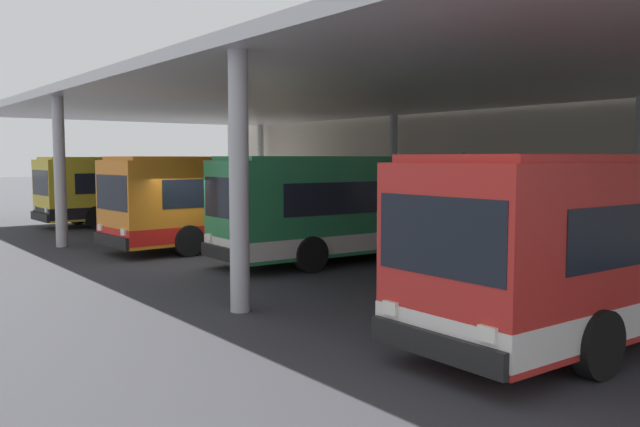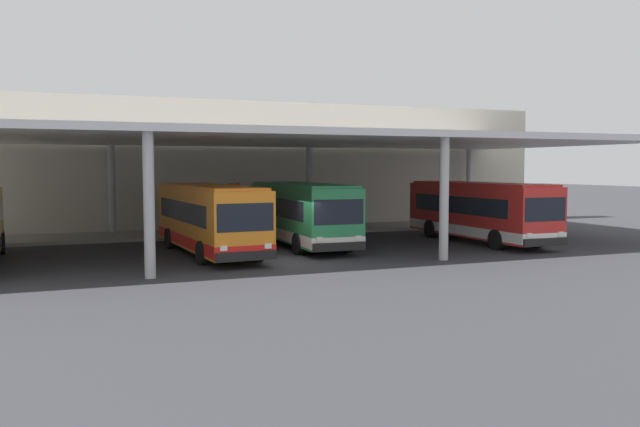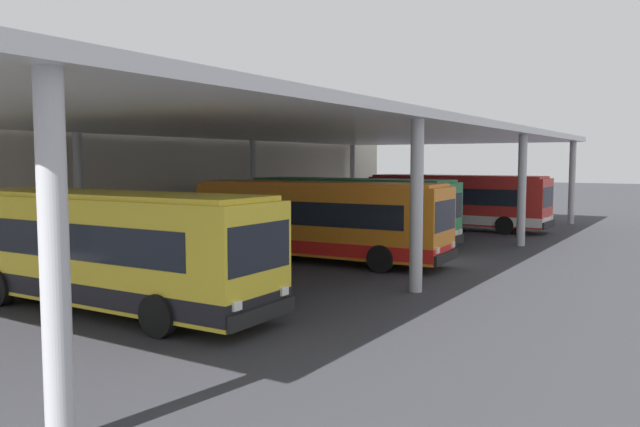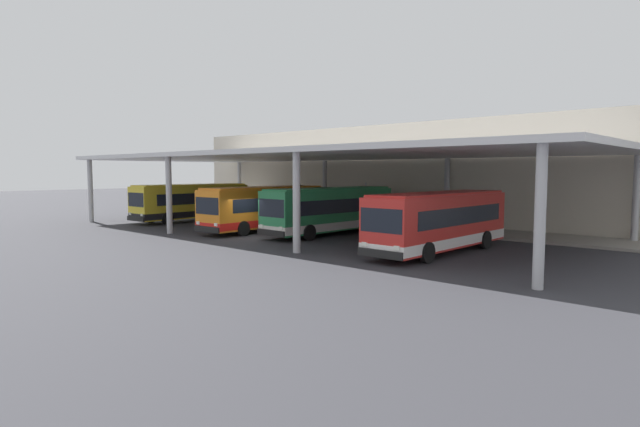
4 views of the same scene
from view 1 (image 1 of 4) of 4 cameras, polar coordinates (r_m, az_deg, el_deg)
The scene contains 10 objects.
ground_plane at distance 20.19m, azimuth -9.64°, elevation -4.14°, with size 200.00×200.00×0.00m, color #333338.
platform_kerb at distance 27.60m, azimuth 12.52°, elevation -1.60°, with size 42.00×4.50×0.18m, color gray.
station_building_facade at distance 30.01m, azimuth 16.70°, elevation 6.49°, with size 48.00×1.60×8.21m, color beige.
canopy_shelter at distance 23.12m, azimuth 2.53°, elevation 10.25°, with size 40.00×17.00×5.55m.
bus_nearest_bay at distance 33.10m, azimuth -14.30°, elevation 2.13°, with size 2.88×10.58×3.17m.
bus_second_bay at distance 23.94m, azimuth -6.01°, elevation 1.28°, with size 3.10×10.65×3.17m.
bus_middle_bay at distance 20.77m, azimuth 4.62°, elevation 0.76°, with size 2.96×10.61×3.17m.
bus_far_bay at distance 13.41m, azimuth 25.56°, elevation -1.92°, with size 2.81×10.56×3.17m.
bench_waiting at distance 24.73m, azimuth 21.36°, elevation -1.22°, with size 1.80×0.45×0.92m.
banner_sign at distance 26.54m, azimuth 12.22°, elevation 2.25°, with size 0.70×0.12×3.20m.
Camera 1 is at (17.69, -9.22, 3.12)m, focal length 37.03 mm.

